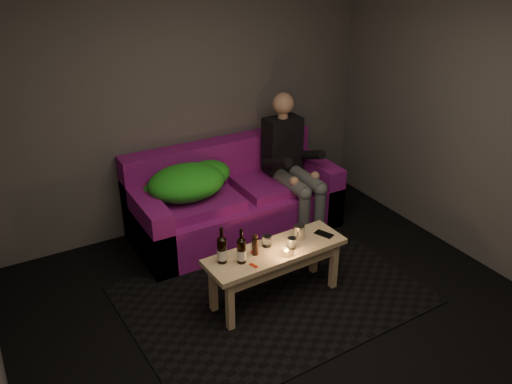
% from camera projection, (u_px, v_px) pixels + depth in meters
% --- Properties ---
extents(floor, '(4.50, 4.50, 0.00)m').
position_uv_depth(floor, '(312.00, 347.00, 4.00)').
color(floor, black).
rests_on(floor, ground).
extents(room, '(4.50, 4.50, 4.50)m').
position_uv_depth(room, '(283.00, 117.00, 3.63)').
color(room, silver).
rests_on(room, ground).
extents(rug, '(2.43, 1.82, 0.01)m').
position_uv_depth(rug, '(272.00, 294.00, 4.56)').
color(rug, black).
rests_on(rug, floor).
extents(sofa, '(2.02, 0.91, 0.87)m').
position_uv_depth(sofa, '(233.00, 202.00, 5.41)').
color(sofa, '#730F5F').
rests_on(sofa, floor).
extents(green_blanket, '(0.89, 0.61, 0.30)m').
position_uv_depth(green_blanket, '(189.00, 181.00, 5.05)').
color(green_blanket, '#1B961F').
rests_on(green_blanket, sofa).
extents(person, '(0.36, 0.84, 1.35)m').
position_uv_depth(person, '(291.00, 161.00, 5.36)').
color(person, black).
rests_on(person, sofa).
extents(coffee_table, '(1.19, 0.43, 0.48)m').
position_uv_depth(coffee_table, '(276.00, 258.00, 4.35)').
color(coffee_table, tan).
rests_on(coffee_table, rug).
extents(beer_bottle_a, '(0.08, 0.08, 0.30)m').
position_uv_depth(beer_bottle_a, '(222.00, 250.00, 4.10)').
color(beer_bottle_a, black).
rests_on(beer_bottle_a, coffee_table).
extents(beer_bottle_b, '(0.07, 0.07, 0.29)m').
position_uv_depth(beer_bottle_b, '(241.00, 250.00, 4.10)').
color(beer_bottle_b, black).
rests_on(beer_bottle_b, coffee_table).
extents(salt_shaker, '(0.04, 0.04, 0.08)m').
position_uv_depth(salt_shaker, '(253.00, 250.00, 4.23)').
color(salt_shaker, silver).
rests_on(salt_shaker, coffee_table).
extents(pepper_mill, '(0.07, 0.07, 0.14)m').
position_uv_depth(pepper_mill, '(255.00, 247.00, 4.21)').
color(pepper_mill, black).
rests_on(pepper_mill, coffee_table).
extents(tumbler_back, '(0.08, 0.08, 0.09)m').
position_uv_depth(tumbler_back, '(267.00, 241.00, 4.33)').
color(tumbler_back, white).
rests_on(tumbler_back, coffee_table).
extents(tealight, '(0.06, 0.06, 0.04)m').
position_uv_depth(tealight, '(286.00, 252.00, 4.24)').
color(tealight, white).
rests_on(tealight, coffee_table).
extents(tumbler_front, '(0.09, 0.09, 0.09)m').
position_uv_depth(tumbler_front, '(292.00, 243.00, 4.30)').
color(tumbler_front, white).
rests_on(tumbler_front, coffee_table).
extents(steel_cup, '(0.11, 0.11, 0.12)m').
position_uv_depth(steel_cup, '(299.00, 232.00, 4.43)').
color(steel_cup, silver).
rests_on(steel_cup, coffee_table).
extents(smartphone, '(0.13, 0.17, 0.01)m').
position_uv_depth(smartphone, '(324.00, 234.00, 4.51)').
color(smartphone, black).
rests_on(smartphone, coffee_table).
extents(red_lighter, '(0.04, 0.07, 0.01)m').
position_uv_depth(red_lighter, '(254.00, 265.00, 4.09)').
color(red_lighter, red).
rests_on(red_lighter, coffee_table).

